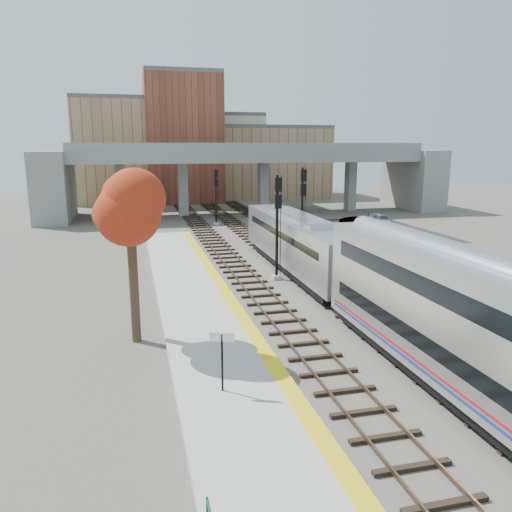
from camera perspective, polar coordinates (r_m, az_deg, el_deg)
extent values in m
plane|color=#47423D|center=(25.93, 11.48, -8.51)|extent=(160.00, 160.00, 0.00)
cube|color=#9E9E99|center=(23.81, -4.71, -9.79)|extent=(4.50, 60.00, 0.35)
cube|color=yellow|center=(24.09, -0.20, -9.01)|extent=(0.70, 60.00, 0.01)
cube|color=black|center=(36.24, -1.63, -2.06)|extent=(2.50, 95.00, 0.14)
cube|color=brown|center=(36.07, -2.74, -1.96)|extent=(0.07, 95.00, 0.14)
cube|color=brown|center=(36.37, -0.53, -1.82)|extent=(0.07, 95.00, 0.14)
cube|color=black|center=(37.33, 4.68, -1.66)|extent=(2.50, 95.00, 0.14)
cube|color=brown|center=(37.09, 3.63, -1.56)|extent=(0.07, 95.00, 0.14)
cube|color=brown|center=(37.54, 5.72, -1.43)|extent=(0.07, 95.00, 0.14)
cube|color=black|center=(38.77, 10.29, -1.29)|extent=(2.50, 95.00, 0.14)
cube|color=brown|center=(38.46, 9.32, -1.19)|extent=(0.07, 95.00, 0.14)
cube|color=brown|center=(39.05, 11.26, -1.06)|extent=(0.07, 95.00, 0.14)
cube|color=slate|center=(68.59, -0.81, 11.33)|extent=(46.00, 10.00, 1.50)
cube|color=slate|center=(63.92, 0.19, 12.36)|extent=(46.00, 0.20, 1.00)
cube|color=slate|center=(73.26, -1.70, 12.38)|extent=(46.00, 0.20, 1.00)
cube|color=slate|center=(67.01, -15.21, 7.23)|extent=(1.20, 1.60, 7.00)
cube|color=slate|center=(67.33, -8.34, 7.55)|extent=(1.20, 1.60, 7.00)
cube|color=slate|center=(69.30, 0.82, 7.82)|extent=(1.20, 1.60, 7.00)
cube|color=slate|center=(73.70, 10.74, 7.89)|extent=(1.20, 1.60, 7.00)
cube|color=slate|center=(67.58, -22.10, 7.43)|extent=(4.00, 12.00, 8.50)
cube|color=slate|center=(78.34, 17.49, 8.35)|extent=(4.00, 12.00, 8.50)
cube|color=#9E7E5B|center=(86.77, -13.85, 11.40)|extent=(18.00, 14.00, 16.00)
cube|color=#4C4C4F|center=(87.05, -14.14, 16.86)|extent=(18.00, 14.00, 0.60)
cube|color=beige|center=(92.95, -5.02, 11.14)|extent=(16.00, 16.00, 14.00)
cube|color=#4C4C4F|center=(93.07, -5.11, 15.64)|extent=(16.00, 16.00, 0.60)
cube|color=brown|center=(84.21, -8.31, 12.96)|extent=(12.00, 10.00, 20.00)
cube|color=#4C4C4F|center=(84.94, -8.55, 19.92)|extent=(12.00, 10.00, 0.60)
cube|color=#9E7E5B|center=(93.15, 1.38, 10.57)|extent=(20.00, 14.00, 12.00)
cube|color=#4C4C4F|center=(93.15, 1.40, 14.45)|extent=(20.00, 14.00, 0.60)
cube|color=black|center=(56.30, 12.22, 2.87)|extent=(14.00, 18.00, 0.04)
cube|color=#A8AAB2|center=(36.69, 4.82, 1.73)|extent=(3.00, 19.00, 3.20)
cube|color=black|center=(45.59, 0.98, 4.66)|extent=(2.20, 0.06, 1.10)
cube|color=black|center=(36.59, 4.84, 2.66)|extent=(3.02, 16.15, 0.50)
cube|color=black|center=(37.08, 4.77, -1.07)|extent=(2.70, 17.10, 0.50)
cube|color=#A8AAB2|center=(36.40, 4.88, 4.52)|extent=(1.60, 9.50, 0.40)
cube|color=#9E9E99|center=(35.05, 2.36, -2.43)|extent=(0.60, 0.60, 0.30)
cylinder|color=black|center=(34.32, 2.41, 3.18)|extent=(0.21, 0.21, 7.25)
cube|color=black|center=(33.72, 2.58, 8.16)|extent=(0.47, 0.18, 0.93)
cube|color=black|center=(33.83, 2.56, 6.23)|extent=(0.47, 0.18, 0.93)
cube|color=#9E9E99|center=(42.37, 5.17, 0.16)|extent=(0.60, 0.60, 0.30)
cylinder|color=black|center=(41.76, 5.27, 4.94)|extent=(0.21, 0.21, 7.44)
cube|color=black|center=(41.23, 5.47, 9.15)|extent=(0.48, 0.18, 0.96)
cube|color=black|center=(41.31, 5.44, 7.53)|extent=(0.48, 0.18, 0.96)
cube|color=#9E9E99|center=(59.27, -4.55, 3.72)|extent=(0.60, 0.60, 0.30)
cylinder|color=black|center=(58.87, -4.61, 6.73)|extent=(0.19, 0.19, 6.56)
cube|color=black|center=(58.41, -4.61, 9.36)|extent=(0.42, 0.18, 0.84)
cube|color=black|center=(58.48, -4.59, 8.35)|extent=(0.42, 0.18, 0.84)
cylinder|color=black|center=(18.63, -3.88, -12.08)|extent=(0.08, 0.08, 2.20)
cube|color=white|center=(18.24, -3.93, -9.22)|extent=(0.87, 0.34, 0.35)
cylinder|color=#382619|center=(24.03, -13.83, -2.39)|extent=(0.44, 0.44, 6.33)
ellipsoid|color=#A83816|center=(23.38, -14.29, 6.20)|extent=(3.60, 3.60, 4.52)
imported|color=#99999E|center=(51.81, 10.65, 2.81)|extent=(2.21, 3.72, 1.19)
imported|color=#99999E|center=(57.79, 11.13, 3.78)|extent=(2.41, 3.80, 1.18)
imported|color=#99999E|center=(60.57, 14.15, 4.02)|extent=(1.72, 4.07, 1.17)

